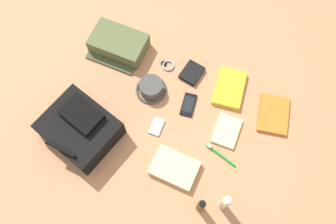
{
  "coord_description": "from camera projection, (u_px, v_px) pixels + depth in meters",
  "views": [
    {
      "loc": [
        -0.27,
        0.54,
        1.59
      ],
      "look_at": [
        0.0,
        0.0,
        0.04
      ],
      "focal_mm": 38.29,
      "sensor_mm": 36.0,
      "label": 1
    }
  ],
  "objects": [
    {
      "name": "backpack",
      "position": [
        80.0,
        128.0,
        1.61
      ],
      "size": [
        0.36,
        0.32,
        0.15
      ],
      "color": "black",
      "rests_on": "ground_plane"
    },
    {
      "name": "folded_towel",
      "position": [
        175.0,
        168.0,
        1.59
      ],
      "size": [
        0.2,
        0.15,
        0.04
      ],
      "primitive_type": "cube",
      "rotation": [
        0.0,
        0.0,
        0.03
      ],
      "color": "beige",
      "rests_on": "ground_plane"
    },
    {
      "name": "travel_guidebook",
      "position": [
        229.0,
        88.0,
        1.73
      ],
      "size": [
        0.17,
        0.22,
        0.03
      ],
      "color": "yellow",
      "rests_on": "ground_plane"
    },
    {
      "name": "cologne_bottle",
      "position": [
        201.0,
        206.0,
        1.48
      ],
      "size": [
        0.03,
        0.03,
        0.14
      ],
      "color": "#473319",
      "rests_on": "ground_plane"
    },
    {
      "name": "ground_plane",
      "position": [
        168.0,
        116.0,
        1.71
      ],
      "size": [
        2.64,
        2.02,
        0.02
      ],
      "primitive_type": "cube",
      "color": "tan",
      "rests_on": "ground"
    },
    {
      "name": "lotion_bottle",
      "position": [
        225.0,
        203.0,
        1.47
      ],
      "size": [
        0.04,
        0.04,
        0.17
      ],
      "color": "beige",
      "rests_on": "ground_plane"
    },
    {
      "name": "toothbrush",
      "position": [
        219.0,
        154.0,
        1.62
      ],
      "size": [
        0.16,
        0.04,
        0.02
      ],
      "color": "#198C33",
      "rests_on": "ground_plane"
    },
    {
      "name": "media_player",
      "position": [
        157.0,
        127.0,
        1.67
      ],
      "size": [
        0.06,
        0.09,
        0.01
      ],
      "color": "#B7B7BC",
      "rests_on": "ground_plane"
    },
    {
      "name": "paperback_novel",
      "position": [
        273.0,
        114.0,
        1.69
      ],
      "size": [
        0.18,
        0.22,
        0.02
      ],
      "color": "orange",
      "rests_on": "ground_plane"
    },
    {
      "name": "wallet",
      "position": [
        192.0,
        73.0,
        1.76
      ],
      "size": [
        0.1,
        0.12,
        0.02
      ],
      "primitive_type": "cube",
      "rotation": [
        0.0,
        0.0,
        -0.11
      ],
      "color": "black",
      "rests_on": "ground_plane"
    },
    {
      "name": "wristwatch",
      "position": [
        168.0,
        65.0,
        1.79
      ],
      "size": [
        0.07,
        0.06,
        0.01
      ],
      "color": "#99999E",
      "rests_on": "ground_plane"
    },
    {
      "name": "cell_phone",
      "position": [
        188.0,
        105.0,
        1.71
      ],
      "size": [
        0.08,
        0.12,
        0.01
      ],
      "color": "black",
      "rests_on": "ground_plane"
    },
    {
      "name": "bucket_hat",
      "position": [
        151.0,
        88.0,
        1.72
      ],
      "size": [
        0.15,
        0.15,
        0.07
      ],
      "color": "#464646",
      "rests_on": "ground_plane"
    },
    {
      "name": "notepad",
      "position": [
        227.0,
        131.0,
        1.66
      ],
      "size": [
        0.12,
        0.16,
        0.02
      ],
      "primitive_type": "cube",
      "rotation": [
        0.0,
        0.0,
        0.09
      ],
      "color": "beige",
      "rests_on": "ground_plane"
    },
    {
      "name": "toiletry_pouch",
      "position": [
        118.0,
        44.0,
        1.79
      ],
      "size": [
        0.28,
        0.22,
        0.09
      ],
      "color": "#56603D",
      "rests_on": "ground_plane"
    }
  ]
}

